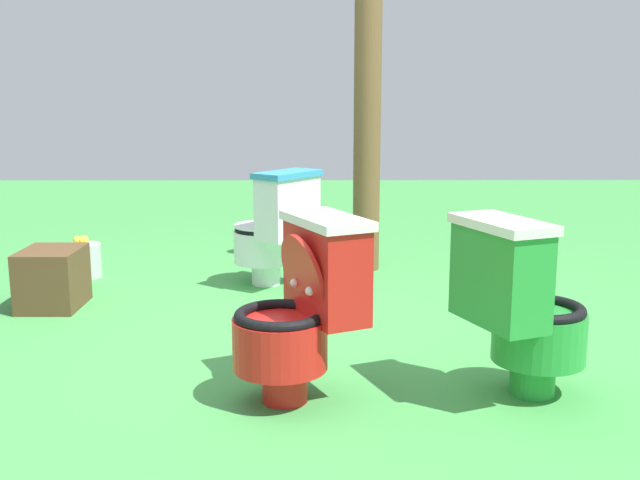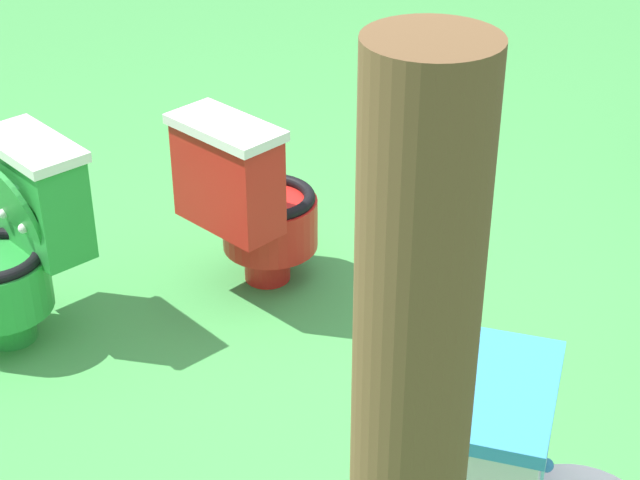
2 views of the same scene
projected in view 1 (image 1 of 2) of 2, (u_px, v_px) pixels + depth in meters
name	position (u px, v px, depth m)	size (l,w,h in m)	color
ground	(260.00, 356.00, 3.49)	(14.00, 14.00, 0.00)	#429947
toilet_white	(274.00, 228.00, 4.68)	(0.62, 0.63, 0.73)	white
toilet_green	(521.00, 306.00, 2.96)	(0.56, 0.61, 0.73)	green
toilet_red	(302.00, 307.00, 2.95)	(0.58, 0.62, 0.73)	red
wooden_post	(367.00, 137.00, 5.04)	(0.18, 0.18, 1.80)	brown
small_crate	(52.00, 278.00, 4.26)	(0.40, 0.32, 0.33)	brown
lemon_bucket	(84.00, 259.00, 4.96)	(0.22, 0.22, 0.28)	#B7B7BF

